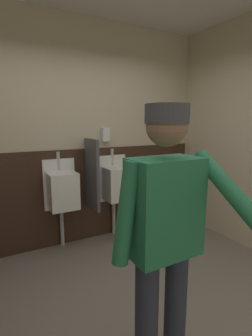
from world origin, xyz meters
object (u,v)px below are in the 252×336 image
(urinal_middle, at_px, (116,183))
(soap_dispenser, at_px, (106,135))
(urinal_left, at_px, (62,190))
(person, at_px, (165,228))

(urinal_middle, distance_m, soap_dispenser, 0.68)
(urinal_middle, bearing_deg, soap_dispenser, 128.62)
(urinal_left, xyz_separation_m, soap_dispenser, (0.65, 0.12, 0.66))
(urinal_left, height_order, soap_dispenser, soap_dispenser)
(person, xyz_separation_m, soap_dispenser, (0.57, 2.06, 0.43))
(urinal_left, relative_size, urinal_middle, 1.00)
(urinal_middle, xyz_separation_m, person, (-0.66, -1.94, 0.23))
(person, height_order, soap_dispenser, person)
(soap_dispenser, bearing_deg, person, -105.41)
(urinal_left, xyz_separation_m, urinal_middle, (0.75, 0.00, 0.00))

